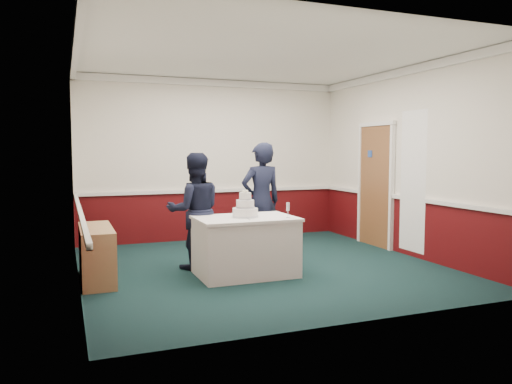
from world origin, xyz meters
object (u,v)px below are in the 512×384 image
object	(u,v)px
wedding_cake	(245,209)
champagne_flute	(288,208)
person_woman	(261,201)
sideboard	(97,254)
cake_table	(245,246)
person_man	(195,211)
cake_knife	(248,219)

from	to	relation	value
wedding_cake	champagne_flute	world-z (taller)	wedding_cake
wedding_cake	person_woman	bearing A→B (deg)	56.34
sideboard	cake_table	size ratio (longest dim) A/B	0.91
wedding_cake	cake_table	bearing A→B (deg)	-90.00
champagne_flute	person_man	distance (m)	1.39
cake_table	wedding_cake	xyz separation A→B (m)	(-0.00, 0.00, 0.50)
cake_table	person_man	world-z (taller)	person_man
sideboard	person_woman	distance (m)	2.56
sideboard	person_man	world-z (taller)	person_man
sideboard	person_woman	size ratio (longest dim) A/B	0.67
cake_knife	champagne_flute	size ratio (longest dim) A/B	1.07
person_man	wedding_cake	bearing A→B (deg)	134.45
sideboard	cake_table	distance (m)	1.93
sideboard	cake_knife	bearing A→B (deg)	-17.81
cake_knife	wedding_cake	bearing A→B (deg)	90.98
sideboard	cake_knife	distance (m)	2.00
cake_knife	person_woman	bearing A→B (deg)	69.88
champagne_flute	person_man	size ratio (longest dim) A/B	0.12
cake_table	person_woman	world-z (taller)	person_woman
champagne_flute	person_man	bearing A→B (deg)	138.30
person_man	sideboard	bearing A→B (deg)	14.82
sideboard	champagne_flute	size ratio (longest dim) A/B	5.85
cake_table	person_woman	bearing A→B (deg)	56.34
wedding_cake	person_woman	xyz separation A→B (m)	(0.57, 0.86, 0.00)
person_woman	cake_table	bearing A→B (deg)	51.01
person_man	cake_knife	bearing A→B (deg)	125.57
cake_table	cake_knife	distance (m)	0.44
champagne_flute	cake_knife	bearing A→B (deg)	171.42
sideboard	person_woman	bearing A→B (deg)	10.69
sideboard	person_man	size ratio (longest dim) A/B	0.73
sideboard	wedding_cake	distance (m)	2.01
champagne_flute	person_woman	distance (m)	1.14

